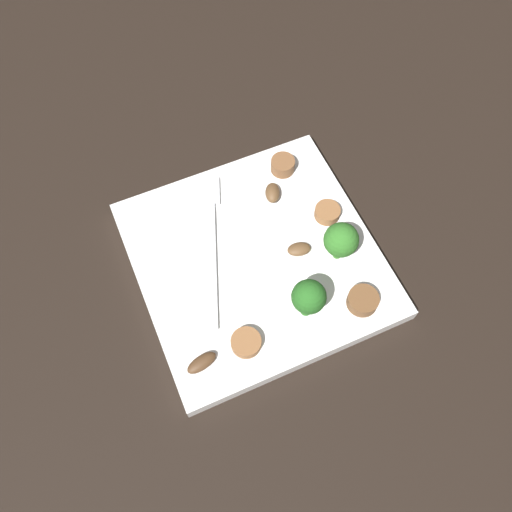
{
  "coord_description": "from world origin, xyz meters",
  "views": [
    {
      "loc": [
        -0.23,
        0.1,
        0.52
      ],
      "look_at": [
        0.0,
        0.0,
        0.02
      ],
      "focal_mm": 37.4,
      "sensor_mm": 36.0,
      "label": 1
    }
  ],
  "objects_px": {
    "mushroom_0": "(273,193)",
    "mushroom_4": "(299,249)",
    "sausage_slice_0": "(327,212)",
    "mushroom_2": "(202,363)",
    "plate": "(256,260)",
    "sausage_slice_2": "(283,165)",
    "broccoli_floret_0": "(341,240)",
    "sausage_slice_1": "(363,301)",
    "sausage_slice_3": "(246,343)",
    "broccoli_floret_1": "(309,298)",
    "fork": "(213,237)"
  },
  "relations": [
    {
      "from": "mushroom_4",
      "to": "sausage_slice_2",
      "type": "bearing_deg",
      "value": -15.7
    },
    {
      "from": "plate",
      "to": "mushroom_0",
      "type": "height_order",
      "value": "mushroom_0"
    },
    {
      "from": "mushroom_4",
      "to": "mushroom_2",
      "type": "bearing_deg",
      "value": 117.85
    },
    {
      "from": "plate",
      "to": "mushroom_0",
      "type": "distance_m",
      "value": 0.08
    },
    {
      "from": "broccoli_floret_0",
      "to": "sausage_slice_3",
      "type": "distance_m",
      "value": 0.14
    },
    {
      "from": "sausage_slice_2",
      "to": "mushroom_0",
      "type": "bearing_deg",
      "value": 138.02
    },
    {
      "from": "plate",
      "to": "sausage_slice_2",
      "type": "xyz_separation_m",
      "value": [
        0.09,
        -0.07,
        0.02
      ]
    },
    {
      "from": "mushroom_4",
      "to": "plate",
      "type": "bearing_deg",
      "value": 73.61
    },
    {
      "from": "mushroom_0",
      "to": "sausage_slice_3",
      "type": "bearing_deg",
      "value": 147.11
    },
    {
      "from": "broccoli_floret_0",
      "to": "sausage_slice_2",
      "type": "distance_m",
      "value": 0.13
    },
    {
      "from": "plate",
      "to": "sausage_slice_1",
      "type": "height_order",
      "value": "sausage_slice_1"
    },
    {
      "from": "sausage_slice_2",
      "to": "broccoli_floret_1",
      "type": "bearing_deg",
      "value": 162.71
    },
    {
      "from": "plate",
      "to": "broccoli_floret_0",
      "type": "height_order",
      "value": "broccoli_floret_0"
    },
    {
      "from": "sausage_slice_0",
      "to": "sausage_slice_1",
      "type": "bearing_deg",
      "value": 171.95
    },
    {
      "from": "fork",
      "to": "broccoli_floret_1",
      "type": "height_order",
      "value": "broccoli_floret_1"
    },
    {
      "from": "fork",
      "to": "mushroom_0",
      "type": "height_order",
      "value": "mushroom_0"
    },
    {
      "from": "sausage_slice_2",
      "to": "sausage_slice_0",
      "type": "bearing_deg",
      "value": -166.33
    },
    {
      "from": "sausage_slice_1",
      "to": "sausage_slice_3",
      "type": "height_order",
      "value": "sausage_slice_1"
    },
    {
      "from": "broccoli_floret_0",
      "to": "broccoli_floret_1",
      "type": "xyz_separation_m",
      "value": [
        -0.04,
        0.06,
        0.0
      ]
    },
    {
      "from": "broccoli_floret_0",
      "to": "broccoli_floret_1",
      "type": "distance_m",
      "value": 0.07
    },
    {
      "from": "broccoli_floret_0",
      "to": "mushroom_4",
      "type": "bearing_deg",
      "value": 59.25
    },
    {
      "from": "plate",
      "to": "mushroom_2",
      "type": "distance_m",
      "value": 0.13
    },
    {
      "from": "fork",
      "to": "broccoli_floret_0",
      "type": "xyz_separation_m",
      "value": [
        -0.07,
        -0.11,
        0.03
      ]
    },
    {
      "from": "sausage_slice_1",
      "to": "sausage_slice_2",
      "type": "height_order",
      "value": "sausage_slice_2"
    },
    {
      "from": "broccoli_floret_0",
      "to": "broccoli_floret_1",
      "type": "relative_size",
      "value": 0.97
    },
    {
      "from": "sausage_slice_3",
      "to": "mushroom_0",
      "type": "height_order",
      "value": "mushroom_0"
    },
    {
      "from": "sausage_slice_1",
      "to": "sausage_slice_2",
      "type": "bearing_deg",
      "value": 1.05
    },
    {
      "from": "sausage_slice_1",
      "to": "mushroom_0",
      "type": "distance_m",
      "value": 0.16
    },
    {
      "from": "mushroom_0",
      "to": "mushroom_4",
      "type": "xyz_separation_m",
      "value": [
        -0.07,
        0.0,
        -0.0
      ]
    },
    {
      "from": "fork",
      "to": "mushroom_2",
      "type": "relative_size",
      "value": 5.59
    },
    {
      "from": "broccoli_floret_0",
      "to": "mushroom_4",
      "type": "xyz_separation_m",
      "value": [
        0.02,
        0.03,
        -0.03
      ]
    },
    {
      "from": "sausage_slice_0",
      "to": "mushroom_2",
      "type": "height_order",
      "value": "sausage_slice_0"
    },
    {
      "from": "broccoli_floret_1",
      "to": "mushroom_4",
      "type": "height_order",
      "value": "broccoli_floret_1"
    },
    {
      "from": "sausage_slice_0",
      "to": "mushroom_0",
      "type": "distance_m",
      "value": 0.06
    },
    {
      "from": "mushroom_2",
      "to": "sausage_slice_1",
      "type": "bearing_deg",
      "value": -92.07
    },
    {
      "from": "sausage_slice_0",
      "to": "mushroom_2",
      "type": "xyz_separation_m",
      "value": [
        -0.1,
        0.18,
        -0.0
      ]
    },
    {
      "from": "sausage_slice_1",
      "to": "mushroom_2",
      "type": "height_order",
      "value": "sausage_slice_1"
    },
    {
      "from": "sausage_slice_0",
      "to": "plate",
      "type": "bearing_deg",
      "value": 99.16
    },
    {
      "from": "plate",
      "to": "sausage_slice_0",
      "type": "bearing_deg",
      "value": -80.84
    },
    {
      "from": "sausage_slice_1",
      "to": "fork",
      "type": "bearing_deg",
      "value": 39.89
    },
    {
      "from": "fork",
      "to": "sausage_slice_1",
      "type": "bearing_deg",
      "value": -119.85
    },
    {
      "from": "broccoli_floret_0",
      "to": "sausage_slice_2",
      "type": "height_order",
      "value": "broccoli_floret_0"
    },
    {
      "from": "broccoli_floret_1",
      "to": "sausage_slice_0",
      "type": "relative_size",
      "value": 1.92
    },
    {
      "from": "plate",
      "to": "broccoli_floret_0",
      "type": "distance_m",
      "value": 0.09
    },
    {
      "from": "sausage_slice_1",
      "to": "sausage_slice_3",
      "type": "bearing_deg",
      "value": 86.64
    },
    {
      "from": "broccoli_floret_0",
      "to": "mushroom_2",
      "type": "distance_m",
      "value": 0.18
    },
    {
      "from": "sausage_slice_2",
      "to": "sausage_slice_3",
      "type": "height_order",
      "value": "sausage_slice_2"
    },
    {
      "from": "sausage_slice_0",
      "to": "sausage_slice_2",
      "type": "distance_m",
      "value": 0.08
    },
    {
      "from": "mushroom_0",
      "to": "sausage_slice_2",
      "type": "bearing_deg",
      "value": -41.98
    },
    {
      "from": "broccoli_floret_0",
      "to": "sausage_slice_0",
      "type": "distance_m",
      "value": 0.06
    }
  ]
}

